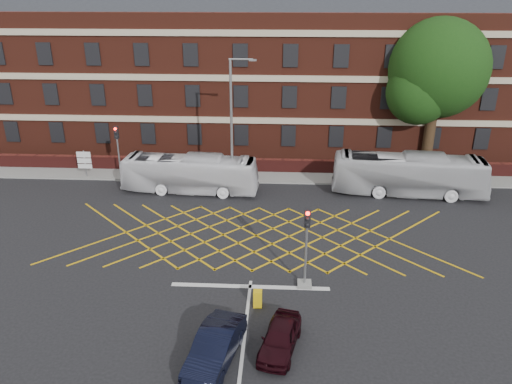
# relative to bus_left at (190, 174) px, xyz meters

# --- Properties ---
(ground) EXTENTS (120.00, 120.00, 0.00)m
(ground) POSITION_rel_bus_left_xyz_m (5.17, -8.70, -1.37)
(ground) COLOR black
(ground) RESTS_ON ground
(victorian_building) EXTENTS (51.00, 12.17, 20.40)m
(victorian_building) POSITION_rel_bus_left_xyz_m (5.41, 13.30, 6.46)
(victorian_building) COLOR #511F15
(victorian_building) RESTS_ON ground
(boundary_wall) EXTENTS (56.00, 0.50, 1.10)m
(boundary_wall) POSITION_rel_bus_left_xyz_m (5.17, 4.30, -0.82)
(boundary_wall) COLOR #4B1714
(boundary_wall) RESTS_ON ground
(far_pavement) EXTENTS (60.00, 3.00, 0.12)m
(far_pavement) POSITION_rel_bus_left_xyz_m (5.17, 3.30, -1.31)
(far_pavement) COLOR slate
(far_pavement) RESTS_ON ground
(box_junction_hatching) EXTENTS (8.22, 8.22, 0.02)m
(box_junction_hatching) POSITION_rel_bus_left_xyz_m (5.17, -6.70, -1.36)
(box_junction_hatching) COLOR #CC990C
(box_junction_hatching) RESTS_ON ground
(stop_line) EXTENTS (8.00, 0.30, 0.02)m
(stop_line) POSITION_rel_bus_left_xyz_m (5.17, -12.20, -1.36)
(stop_line) COLOR silver
(stop_line) RESTS_ON ground
(centre_line) EXTENTS (0.15, 14.00, 0.02)m
(centre_line) POSITION_rel_bus_left_xyz_m (5.17, -18.70, -1.36)
(centre_line) COLOR silver
(centre_line) RESTS_ON ground
(bus_left) EXTENTS (9.98, 2.99, 2.74)m
(bus_left) POSITION_rel_bus_left_xyz_m (0.00, 0.00, 0.00)
(bus_left) COLOR silver
(bus_left) RESTS_ON ground
(bus_right) EXTENTS (10.95, 3.41, 3.00)m
(bus_right) POSITION_rel_bus_left_xyz_m (15.71, 0.34, 0.13)
(bus_right) COLOR #BBBCC0
(bus_right) RESTS_ON ground
(car_navy) EXTENTS (2.34, 4.39, 1.37)m
(car_navy) POSITION_rel_bus_left_xyz_m (4.11, -17.61, -0.68)
(car_navy) COLOR black
(car_navy) RESTS_ON ground
(car_maroon) EXTENTS (2.10, 3.64, 1.17)m
(car_maroon) POSITION_rel_bus_left_xyz_m (6.71, -16.74, -0.79)
(car_maroon) COLOR black
(car_maroon) RESTS_ON ground
(deciduous_tree) EXTENTS (7.92, 7.79, 11.87)m
(deciduous_tree) POSITION_rel_bus_left_xyz_m (18.67, 6.88, 6.05)
(deciduous_tree) COLOR black
(deciduous_tree) RESTS_ON ground
(traffic_light_near) EXTENTS (0.70, 0.70, 4.27)m
(traffic_light_near) POSITION_rel_bus_left_xyz_m (7.91, -11.98, 0.39)
(traffic_light_near) COLOR slate
(traffic_light_near) RESTS_ON ground
(traffic_light_far) EXTENTS (0.70, 0.70, 4.27)m
(traffic_light_far) POSITION_rel_bus_left_xyz_m (-5.78, 1.99, 0.39)
(traffic_light_far) COLOR slate
(traffic_light_far) RESTS_ON ground
(street_lamp) EXTENTS (2.25, 1.00, 9.53)m
(street_lamp) POSITION_rel_bus_left_xyz_m (3.14, 0.27, 1.96)
(street_lamp) COLOR slate
(street_lamp) RESTS_ON ground
(direction_signs) EXTENTS (1.10, 0.16, 2.20)m
(direction_signs) POSITION_rel_bus_left_xyz_m (-8.67, 2.33, 0.01)
(direction_signs) COLOR gray
(direction_signs) RESTS_ON ground
(utility_cabinet) EXTENTS (0.40, 0.39, 0.84)m
(utility_cabinet) POSITION_rel_bus_left_xyz_m (5.63, -13.81, -0.95)
(utility_cabinet) COLOR gold
(utility_cabinet) RESTS_ON ground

